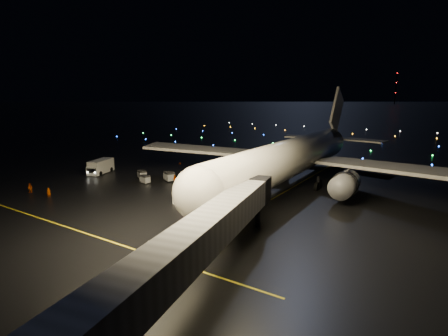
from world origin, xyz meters
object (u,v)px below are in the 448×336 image
(belt_loader, at_px, (187,194))
(crew_c, at_px, (175,179))
(airliner, at_px, (299,135))
(baggage_cart_0, at_px, (142,175))
(baggage_cart_1, at_px, (169,177))
(crew_a, at_px, (49,192))
(pushback_tug, at_px, (168,248))
(crew_b, at_px, (30,188))
(baggage_cart_2, at_px, (145,179))
(service_truck, at_px, (101,166))

(belt_loader, bearing_deg, crew_c, 116.89)
(airliner, bearing_deg, baggage_cart_0, -156.31)
(airliner, xyz_separation_m, belt_loader, (-9.94, -20.88, -7.80))
(belt_loader, distance_m, crew_c, 12.57)
(belt_loader, xyz_separation_m, baggage_cart_0, (-18.14, 8.13, -0.67))
(baggage_cart_1, bearing_deg, crew_a, -91.97)
(airliner, bearing_deg, pushback_tug, -90.71)
(crew_b, bearing_deg, baggage_cart_0, 36.59)
(baggage_cart_0, xyz_separation_m, baggage_cart_1, (6.07, 1.35, 0.10))
(crew_c, relative_size, baggage_cart_2, 1.03)
(baggage_cart_0, bearing_deg, service_truck, -149.57)
(service_truck, height_order, baggage_cart_2, service_truck)
(service_truck, relative_size, baggage_cart_1, 3.72)
(belt_loader, distance_m, crew_b, 28.43)
(baggage_cart_0, bearing_deg, belt_loader, 0.84)
(belt_loader, distance_m, crew_a, 23.51)
(crew_a, bearing_deg, airliner, 0.24)
(pushback_tug, bearing_deg, service_truck, 162.98)
(pushback_tug, distance_m, service_truck, 45.36)
(airliner, height_order, service_truck, airliner)
(service_truck, xyz_separation_m, baggage_cart_0, (11.22, 1.07, -0.67))
(airliner, bearing_deg, crew_b, -140.64)
(crew_a, xyz_separation_m, baggage_cart_1, (9.32, 19.21, 0.12))
(crew_a, height_order, crew_b, crew_b)
(baggage_cart_1, bearing_deg, belt_loader, -14.25)
(airliner, distance_m, crew_c, 24.68)
(crew_a, distance_m, baggage_cart_0, 18.15)
(baggage_cart_0, distance_m, baggage_cart_2, 4.02)
(crew_b, height_order, baggage_cart_1, baggage_cart_1)
(pushback_tug, height_order, service_truck, service_truck)
(baggage_cart_0, height_order, baggage_cart_1, baggage_cart_1)
(service_truck, xyz_separation_m, crew_c, (19.85, 1.13, -0.57))
(service_truck, bearing_deg, baggage_cart_1, -11.71)
(airliner, xyz_separation_m, crew_b, (-36.58, -30.79, -8.46))
(belt_loader, bearing_deg, airliner, 42.20)
(crew_a, bearing_deg, service_truck, 71.30)
(belt_loader, xyz_separation_m, baggage_cart_2, (-14.89, 5.75, -0.73))
(crew_a, height_order, baggage_cart_1, baggage_cart_1)
(belt_loader, height_order, crew_a, belt_loader)
(pushback_tug, distance_m, crew_b, 37.02)
(baggage_cart_2, bearing_deg, pushback_tug, -31.10)
(pushback_tug, height_order, crew_a, pushback_tug)
(baggage_cart_2, bearing_deg, airliner, 40.89)
(airliner, xyz_separation_m, baggage_cart_1, (-22.01, -11.39, -8.37))
(crew_a, height_order, baggage_cart_2, crew_a)
(service_truck, height_order, crew_a, service_truck)
(airliner, relative_size, service_truck, 8.09)
(service_truck, relative_size, baggage_cart_2, 4.50)
(pushback_tug, relative_size, baggage_cart_1, 1.95)
(airliner, height_order, baggage_cart_1, airliner)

